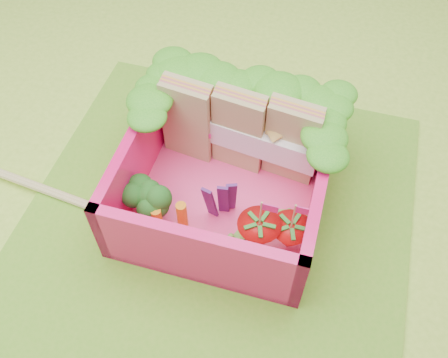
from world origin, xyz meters
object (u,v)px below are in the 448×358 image
strawberry_left (258,235)px  bento_box (225,177)px  sandwich_stack (240,131)px  broccoli (148,199)px  strawberry_right (289,237)px  chopsticks (84,204)px

strawberry_left → bento_box: bearing=133.8°
sandwich_stack → strawberry_left: (0.30, -0.67, -0.17)m
broccoli → strawberry_left: 0.76m
strawberry_right → sandwich_stack: bearing=128.3°
sandwich_stack → strawberry_left: sandwich_stack is taller
strawberry_right → chopsticks: 1.45m
bento_box → chopsticks: bento_box is taller
bento_box → chopsticks: size_ratio=0.59×
strawberry_left → chopsticks: bearing=179.6°
strawberry_left → chopsticks: 1.26m
broccoli → strawberry_left: bearing=-3.4°
strawberry_left → broccoli: bearing=176.6°
strawberry_right → chopsticks: bearing=-178.4°
broccoli → strawberry_right: 0.95m
strawberry_left → strawberry_right: (0.19, 0.05, -0.01)m
bento_box → strawberry_right: (0.50, -0.28, -0.09)m
bento_box → chopsticks: 1.02m
chopsticks → sandwich_stack: bearing=35.2°
strawberry_right → chopsticks: size_ratio=0.22×
bento_box → broccoli: bento_box is taller
bento_box → broccoli: (-0.44, -0.28, -0.05)m
broccoli → strawberry_right: size_ratio=0.69×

